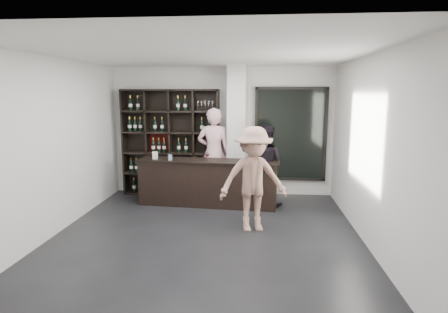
# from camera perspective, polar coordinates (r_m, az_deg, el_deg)

# --- Properties ---
(floor) EXTENTS (5.00, 5.50, 0.01)m
(floor) POSITION_cam_1_polar(r_m,az_deg,el_deg) (6.24, -2.73, -12.18)
(floor) COLOR black
(floor) RESTS_ON ground
(wine_shelf) EXTENTS (2.20, 0.35, 2.40)m
(wine_shelf) POSITION_cam_1_polar(r_m,az_deg,el_deg) (8.60, -8.10, 2.12)
(wine_shelf) COLOR black
(wine_shelf) RESTS_ON floor
(structural_column) EXTENTS (0.40, 0.40, 2.90)m
(structural_column) POSITION_cam_1_polar(r_m,az_deg,el_deg) (8.26, 1.91, 3.65)
(structural_column) COLOR silver
(structural_column) RESTS_ON floor
(glass_panel) EXTENTS (1.60, 0.08, 2.10)m
(glass_panel) POSITION_cam_1_polar(r_m,az_deg,el_deg) (8.51, 10.10, 3.34)
(glass_panel) COLOR black
(glass_panel) RESTS_ON floor
(tasting_counter) EXTENTS (2.92, 0.61, 0.96)m
(tasting_counter) POSITION_cam_1_polar(r_m,az_deg,el_deg) (7.77, -2.50, -3.99)
(tasting_counter) COLOR black
(tasting_counter) RESTS_ON floor
(taster_pink) EXTENTS (0.73, 0.48, 2.00)m
(taster_pink) POSITION_cam_1_polar(r_m,az_deg,el_deg) (8.30, -1.58, 0.54)
(taster_pink) COLOR beige
(taster_pink) RESTS_ON floor
(taster_black) EXTENTS (0.99, 0.88, 1.69)m
(taster_black) POSITION_cam_1_polar(r_m,az_deg,el_deg) (7.73, 6.08, -1.37)
(taster_black) COLOR black
(taster_black) RESTS_ON floor
(customer) EXTENTS (1.27, 0.91, 1.77)m
(customer) POSITION_cam_1_polar(r_m,az_deg,el_deg) (6.30, 4.48, -3.48)
(customer) COLOR #956C5C
(customer) RESTS_ON floor
(wine_glass) EXTENTS (0.09, 0.09, 0.18)m
(wine_glass) POSITION_cam_1_polar(r_m,az_deg,el_deg) (7.63, -2.54, 0.08)
(wine_glass) COLOR white
(wine_glass) RESTS_ON tasting_counter
(spit_cup) EXTENTS (0.11, 0.11, 0.12)m
(spit_cup) POSITION_cam_1_polar(r_m,az_deg,el_deg) (7.70, -8.22, -0.14)
(spit_cup) COLOR silver
(spit_cup) RESTS_ON tasting_counter
(napkin_stack) EXTENTS (0.15, 0.15, 0.02)m
(napkin_stack) POSITION_cam_1_polar(r_m,az_deg,el_deg) (7.72, 3.15, -0.41)
(napkin_stack) COLOR white
(napkin_stack) RESTS_ON tasting_counter
(card_stand) EXTENTS (0.11, 0.06, 0.16)m
(card_stand) POSITION_cam_1_polar(r_m,az_deg,el_deg) (7.89, -10.45, 0.17)
(card_stand) COLOR white
(card_stand) RESTS_ON tasting_counter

